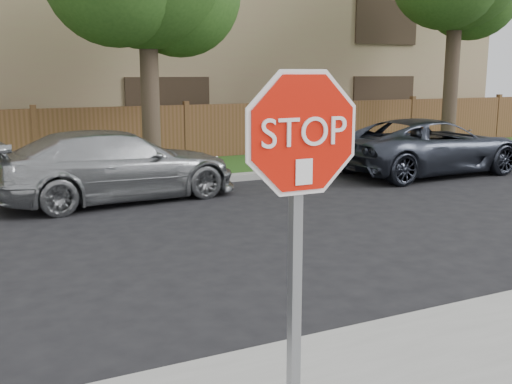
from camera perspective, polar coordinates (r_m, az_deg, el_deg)
ground at (r=5.33m, az=-5.76°, el=-16.56°), size 90.00×90.00×0.00m
far_curb at (r=12.91m, az=-18.51°, el=-0.03°), size 70.00×0.30×0.15m
grass_strip at (r=14.53m, az=-19.40°, el=1.07°), size 70.00×3.00×0.12m
fence at (r=16.00m, az=-20.28°, el=4.58°), size 70.00×0.12×1.60m
apartment_building at (r=21.52m, az=-22.44°, el=13.28°), size 35.20×9.20×7.20m
stop_sign at (r=3.49m, az=4.20°, el=0.40°), size 1.01×0.13×2.55m
sedan_right at (r=12.06m, az=-13.09°, el=2.49°), size 4.96×2.45×1.39m
sedan_far_right at (r=15.47m, az=16.21°, el=4.20°), size 4.99×2.39×1.37m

